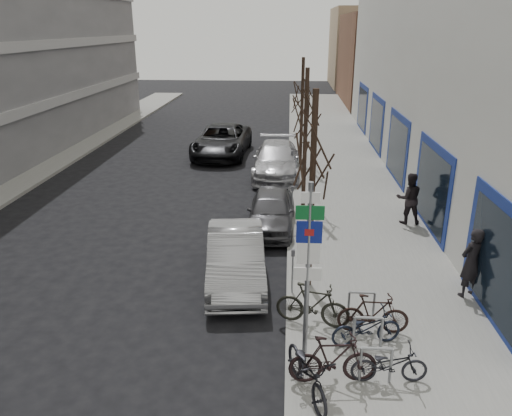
# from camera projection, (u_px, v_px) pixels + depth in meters

# --- Properties ---
(ground) EXTENTS (120.00, 120.00, 0.00)m
(ground) POSITION_uv_depth(u_px,v_px,m) (193.00, 364.00, 10.85)
(ground) COLOR black
(ground) RESTS_ON ground
(sidewalk_east) EXTENTS (5.00, 70.00, 0.15)m
(sidewalk_east) POSITION_uv_depth(u_px,v_px,m) (351.00, 208.00, 19.92)
(sidewalk_east) COLOR slate
(sidewalk_east) RESTS_ON ground
(brick_building_far) EXTENTS (12.00, 14.00, 8.00)m
(brick_building_far) POSITION_uv_depth(u_px,v_px,m) (410.00, 60.00, 46.15)
(brick_building_far) COLOR brown
(brick_building_far) RESTS_ON ground
(tan_building_far) EXTENTS (13.00, 12.00, 9.00)m
(tan_building_far) POSITION_uv_depth(u_px,v_px,m) (387.00, 47.00, 60.01)
(tan_building_far) COLOR #937A5B
(tan_building_far) RESTS_ON ground
(highway_sign_pole) EXTENTS (0.55, 0.10, 4.20)m
(highway_sign_pole) POSITION_uv_depth(u_px,v_px,m) (308.00, 266.00, 9.85)
(highway_sign_pole) COLOR gray
(highway_sign_pole) RESTS_ON ground
(bike_rack) EXTENTS (0.66, 2.26, 0.83)m
(bike_rack) POSITION_uv_depth(u_px,v_px,m) (368.00, 329.00, 10.95)
(bike_rack) COLOR gray
(bike_rack) RESTS_ON sidewalk_east
(tree_near) EXTENTS (1.80, 1.80, 5.50)m
(tree_near) POSITION_uv_depth(u_px,v_px,m) (314.00, 145.00, 12.56)
(tree_near) COLOR black
(tree_near) RESTS_ON ground
(tree_mid) EXTENTS (1.80, 1.80, 5.50)m
(tree_mid) POSITION_uv_depth(u_px,v_px,m) (306.00, 106.00, 18.65)
(tree_mid) COLOR black
(tree_mid) RESTS_ON ground
(tree_far) EXTENTS (1.80, 1.80, 5.50)m
(tree_far) POSITION_uv_depth(u_px,v_px,m) (303.00, 86.00, 24.74)
(tree_far) COLOR black
(tree_far) RESTS_ON ground
(meter_front) EXTENTS (0.10, 0.08, 1.27)m
(meter_front) POSITION_uv_depth(u_px,v_px,m) (293.00, 267.00, 13.21)
(meter_front) COLOR gray
(meter_front) RESTS_ON sidewalk_east
(meter_mid) EXTENTS (0.10, 0.08, 1.27)m
(meter_mid) POSITION_uv_depth(u_px,v_px,m) (292.00, 199.00, 18.37)
(meter_mid) COLOR gray
(meter_mid) RESTS_ON sidewalk_east
(meter_back) EXTENTS (0.10, 0.08, 1.27)m
(meter_back) POSITION_uv_depth(u_px,v_px,m) (292.00, 161.00, 23.52)
(meter_back) COLOR gray
(meter_back) RESTS_ON sidewalk_east
(bike_near_left) EXTENTS (1.21, 2.00, 1.17)m
(bike_near_left) POSITION_uv_depth(u_px,v_px,m) (307.00, 368.00, 9.59)
(bike_near_left) COLOR black
(bike_near_left) RESTS_ON sidewalk_east
(bike_near_right) EXTENTS (1.85, 0.72, 1.09)m
(bike_near_right) POSITION_uv_depth(u_px,v_px,m) (333.00, 359.00, 9.91)
(bike_near_right) COLOR black
(bike_near_right) RESTS_ON sidewalk_east
(bike_mid_curb) EXTENTS (1.70, 0.88, 0.99)m
(bike_mid_curb) POSITION_uv_depth(u_px,v_px,m) (367.00, 325.00, 11.13)
(bike_mid_curb) COLOR black
(bike_mid_curb) RESTS_ON sidewalk_east
(bike_mid_inner) EXTENTS (1.88, 0.93, 1.10)m
(bike_mid_inner) POSITION_uv_depth(u_px,v_px,m) (313.00, 304.00, 11.86)
(bike_mid_inner) COLOR black
(bike_mid_inner) RESTS_ON sidewalk_east
(bike_far_curb) EXTENTS (1.57, 0.56, 0.95)m
(bike_far_curb) POSITION_uv_depth(u_px,v_px,m) (390.00, 361.00, 9.96)
(bike_far_curb) COLOR black
(bike_far_curb) RESTS_ON sidewalk_east
(bike_far_inner) EXTENTS (1.68, 0.53, 1.01)m
(bike_far_inner) POSITION_uv_depth(u_px,v_px,m) (373.00, 313.00, 11.56)
(bike_far_inner) COLOR black
(bike_far_inner) RESTS_ON sidewalk_east
(parked_car_front) EXTENTS (2.07, 4.65, 1.48)m
(parked_car_front) POSITION_uv_depth(u_px,v_px,m) (236.00, 257.00, 14.19)
(parked_car_front) COLOR #9C9CA1
(parked_car_front) RESTS_ON ground
(parked_car_mid) EXTENTS (1.74, 4.10, 1.38)m
(parked_car_mid) POSITION_uv_depth(u_px,v_px,m) (271.00, 211.00, 17.89)
(parked_car_mid) COLOR #47464B
(parked_car_mid) RESTS_ON ground
(parked_car_back) EXTENTS (2.23, 5.47, 1.59)m
(parked_car_back) POSITION_uv_depth(u_px,v_px,m) (276.00, 160.00, 24.24)
(parked_car_back) COLOR #ADACB2
(parked_car_back) RESTS_ON ground
(lane_car) EXTENTS (3.06, 6.22, 1.70)m
(lane_car) POSITION_uv_depth(u_px,v_px,m) (222.00, 140.00, 28.12)
(lane_car) COLOR black
(lane_car) RESTS_ON ground
(pedestrian_near) EXTENTS (0.84, 0.73, 1.93)m
(pedestrian_near) POSITION_uv_depth(u_px,v_px,m) (471.00, 263.00, 13.01)
(pedestrian_near) COLOR black
(pedestrian_near) RESTS_ON sidewalk_east
(pedestrian_far) EXTENTS (0.71, 0.49, 1.90)m
(pedestrian_far) POSITION_uv_depth(u_px,v_px,m) (409.00, 198.00, 17.93)
(pedestrian_far) COLOR black
(pedestrian_far) RESTS_ON sidewalk_east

